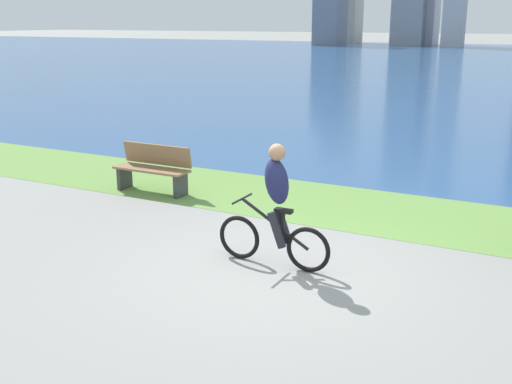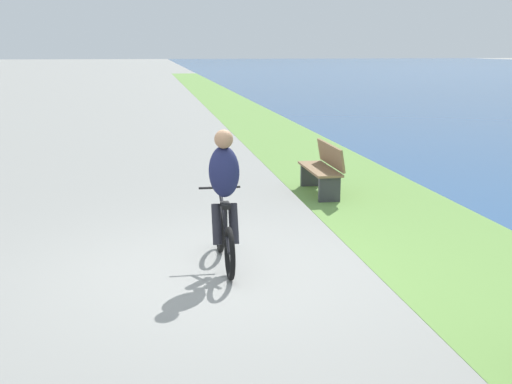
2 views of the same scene
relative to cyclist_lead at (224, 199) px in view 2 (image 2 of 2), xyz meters
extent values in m
plane|color=gray|center=(0.15, -0.15, -0.83)|extent=(300.00, 300.00, 0.00)
cube|color=#6B9947|center=(0.15, 2.97, -0.82)|extent=(120.00, 2.55, 0.01)
torus|color=black|center=(-0.54, 0.00, -0.52)|extent=(0.61, 0.06, 0.61)
torus|color=black|center=(0.47, 0.00, -0.52)|extent=(0.61, 0.06, 0.61)
cylinder|color=black|center=(-0.01, 0.00, -0.25)|extent=(0.98, 0.04, 0.59)
cylinder|color=black|center=(0.11, 0.00, -0.30)|extent=(0.04, 0.04, 0.45)
cube|color=black|center=(0.11, 0.00, -0.05)|extent=(0.24, 0.10, 0.05)
cylinder|color=black|center=(-0.49, 0.00, 0.03)|extent=(0.03, 0.52, 0.03)
ellipsoid|color=#1E234C|center=(0.01, 0.00, 0.33)|extent=(0.40, 0.36, 0.65)
sphere|color=#A57A59|center=(0.01, 0.00, 0.71)|extent=(0.22, 0.22, 0.22)
cylinder|color=#26262D|center=(0.06, -0.10, -0.29)|extent=(0.27, 0.11, 0.49)
cylinder|color=#26262D|center=(0.06, 0.10, -0.29)|extent=(0.27, 0.11, 0.49)
cube|color=olive|center=(-3.61, 2.14, -0.38)|extent=(1.50, 0.45, 0.04)
cube|color=olive|center=(-3.61, 2.34, -0.13)|extent=(1.50, 0.11, 0.40)
cube|color=#38383D|center=(-2.96, 2.14, -0.60)|extent=(0.08, 0.37, 0.45)
cube|color=#38383D|center=(-4.26, 2.14, -0.60)|extent=(0.08, 0.37, 0.45)
camera|label=1|loc=(3.27, -6.85, 2.32)|focal=42.98mm
camera|label=2|loc=(7.30, -0.85, 1.73)|focal=44.99mm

